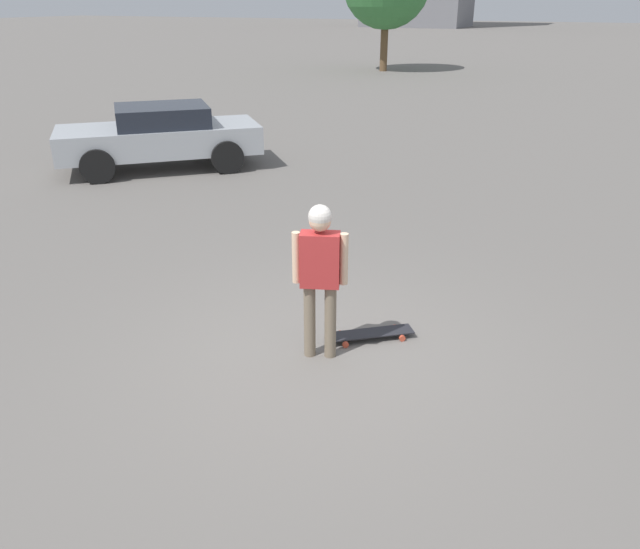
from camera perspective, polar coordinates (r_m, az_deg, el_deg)
ground_plane at (r=6.64m, az=0.00°, el=-7.36°), size 220.00×220.00×0.00m
person at (r=6.17m, az=0.00°, el=0.82°), size 0.53×0.32×1.66m
skateboard at (r=6.93m, az=4.69°, el=-5.39°), size 0.88×0.74×0.08m
car_parked_near at (r=14.32m, az=-14.41°, el=12.23°), size 4.31×4.15×1.36m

